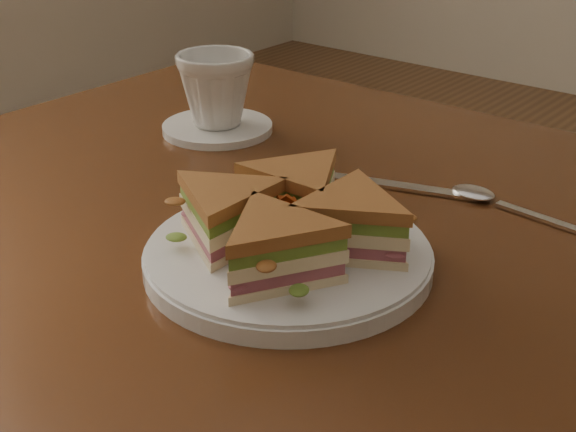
{
  "coord_description": "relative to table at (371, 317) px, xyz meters",
  "views": [
    {
      "loc": [
        0.37,
        -0.6,
        1.11
      ],
      "look_at": [
        -0.02,
        -0.11,
        0.8
      ],
      "focal_mm": 50.0,
      "sensor_mm": 36.0,
      "label": 1
    }
  ],
  "objects": [
    {
      "name": "table",
      "position": [
        0.0,
        0.0,
        0.0
      ],
      "size": [
        1.2,
        0.8,
        0.75
      ],
      "color": "#371A0C",
      "rests_on": "ground"
    },
    {
      "name": "plate",
      "position": [
        -0.02,
        -0.11,
        0.11
      ],
      "size": [
        0.26,
        0.26,
        0.02
      ],
      "primitive_type": "cylinder",
      "color": "white",
      "rests_on": "table"
    },
    {
      "name": "sandwich_wedges",
      "position": [
        -0.02,
        -0.11,
        0.14
      ],
      "size": [
        0.26,
        0.26,
        0.06
      ],
      "color": "#FFEABC",
      "rests_on": "plate"
    },
    {
      "name": "crisps_mound",
      "position": [
        -0.02,
        -0.11,
        0.14
      ],
      "size": [
        0.09,
        0.09,
        0.05
      ],
      "primitive_type": null,
      "color": "#C94E19",
      "rests_on": "plate"
    },
    {
      "name": "spoon",
      "position": [
        0.06,
        0.13,
        0.1
      ],
      "size": [
        0.18,
        0.04,
        0.01
      ],
      "rotation": [
        0.0,
        0.0,
        -0.1
      ],
      "color": "silver",
      "rests_on": "table"
    },
    {
      "name": "knife",
      "position": [
        -0.07,
        0.09,
        0.1
      ],
      "size": [
        0.21,
        0.08,
        0.0
      ],
      "rotation": [
        0.0,
        0.0,
        0.32
      ],
      "color": "silver",
      "rests_on": "table"
    },
    {
      "name": "saucer",
      "position": [
        -0.32,
        0.11,
        0.1
      ],
      "size": [
        0.14,
        0.14,
        0.01
      ],
      "primitive_type": "cylinder",
      "color": "white",
      "rests_on": "table"
    },
    {
      "name": "coffee_cup",
      "position": [
        -0.32,
        0.11,
        0.16
      ],
      "size": [
        0.13,
        0.13,
        0.09
      ],
      "primitive_type": "imported",
      "rotation": [
        0.0,
        0.0,
        0.38
      ],
      "color": "white",
      "rests_on": "saucer"
    }
  ]
}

